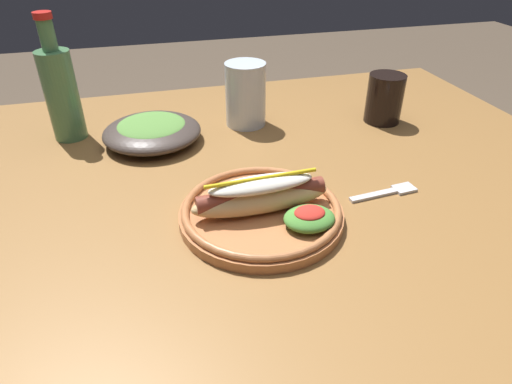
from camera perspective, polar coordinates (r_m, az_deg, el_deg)
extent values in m
cube|color=olive|center=(0.77, 2.65, 0.21)|extent=(1.21, 1.01, 0.04)
cylinder|color=olive|center=(1.34, -25.38, -7.01)|extent=(0.06, 0.06, 0.70)
cylinder|color=olive|center=(1.49, 16.53, -0.71)|extent=(0.06, 0.06, 0.70)
cylinder|color=#B77042|center=(0.67, 0.67, -2.93)|extent=(0.25, 0.25, 0.02)
torus|color=#B77042|center=(0.66, 0.68, -2.08)|extent=(0.24, 0.24, 0.01)
ellipsoid|color=tan|center=(0.65, 0.69, -0.93)|extent=(0.21, 0.06, 0.04)
cylinder|color=brown|center=(0.65, 0.69, -0.36)|extent=(0.19, 0.03, 0.03)
ellipsoid|color=silver|center=(0.64, 0.70, 1.01)|extent=(0.16, 0.05, 0.02)
cylinder|color=yellow|center=(0.63, 0.71, 1.78)|extent=(0.17, 0.01, 0.01)
ellipsoid|color=#4C8C38|center=(0.63, 6.54, -3.46)|extent=(0.07, 0.06, 0.02)
ellipsoid|color=red|center=(0.62, 6.59, -2.72)|extent=(0.04, 0.04, 0.01)
cube|color=silver|center=(0.75, 14.87, -0.42)|extent=(0.09, 0.02, 0.00)
cube|color=silver|center=(0.78, 18.53, 0.43)|extent=(0.04, 0.03, 0.00)
cylinder|color=black|center=(1.01, 16.22, 11.49)|extent=(0.08, 0.08, 0.10)
cylinder|color=silver|center=(0.96, -1.35, 12.44)|extent=(0.09, 0.09, 0.13)
cylinder|color=#4C7F51|center=(0.96, -23.68, 11.24)|extent=(0.06, 0.06, 0.18)
cylinder|color=#4C7F51|center=(0.93, -25.30, 17.80)|extent=(0.03, 0.03, 0.06)
cylinder|color=red|center=(0.93, -25.82, 19.80)|extent=(0.03, 0.03, 0.01)
ellipsoid|color=#423833|center=(0.91, -13.21, 7.56)|extent=(0.19, 0.19, 0.04)
ellipsoid|color=#56893D|center=(0.91, -13.33, 8.35)|extent=(0.14, 0.14, 0.02)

